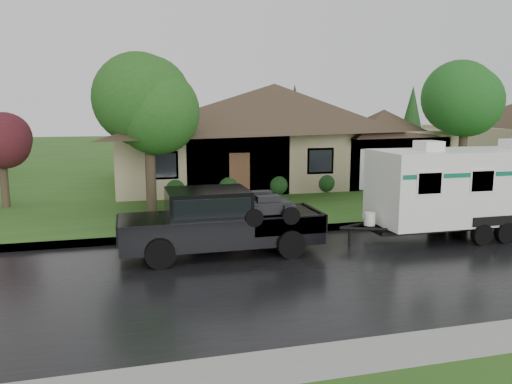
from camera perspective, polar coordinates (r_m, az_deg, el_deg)
ground at (r=16.10m, az=9.71°, el=-6.19°), size 140.00×140.00×0.00m
road at (r=14.38m, az=13.02°, el=-8.20°), size 140.00×8.00×0.01m
curb at (r=18.08m, az=6.77°, el=-4.14°), size 140.00×0.50×0.15m
lawn at (r=30.10m, az=-2.13°, el=1.38°), size 140.00×26.00×0.15m
house_main at (r=29.28m, az=2.76°, el=8.06°), size 19.44×10.80×6.90m
tree_left_green at (r=20.24m, az=-12.20°, el=9.37°), size 3.65×3.65×6.05m
tree_red at (r=23.62m, az=-27.13°, el=5.25°), size 2.48×2.48×4.11m
tree_right_green at (r=27.72m, az=22.83°, el=9.38°), size 3.89×3.89×6.44m
shrub_row at (r=25.15m, az=5.17°, el=1.07°), size 13.60×1.00×1.00m
pickup_truck at (r=14.91m, az=-4.44°, el=-3.14°), size 5.93×2.25×1.98m
travel_trailer at (r=18.47m, az=23.50°, el=0.69°), size 7.32×2.57×3.28m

